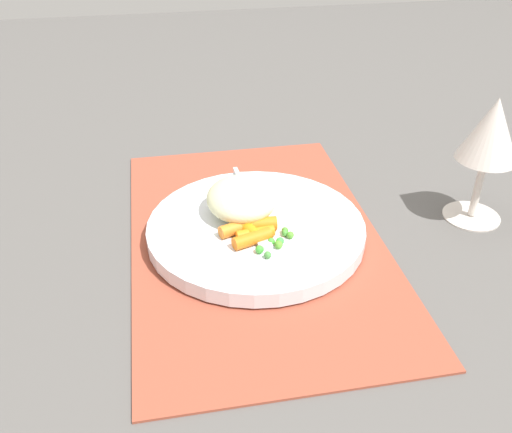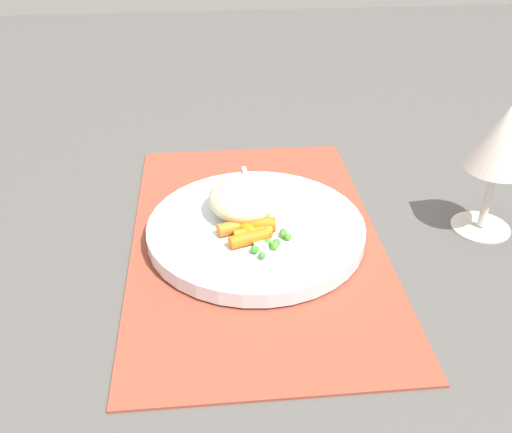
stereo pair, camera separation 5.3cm
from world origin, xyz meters
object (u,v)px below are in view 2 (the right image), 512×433
(plate, at_px, (256,230))
(rice_mound, at_px, (243,198))
(wine_glass, at_px, (500,143))
(carrot_portion, at_px, (249,230))
(fork, at_px, (254,213))

(plate, xyz_separation_m, rice_mound, (-0.03, -0.01, 0.03))
(plate, distance_m, wine_glass, 0.31)
(plate, distance_m, carrot_portion, 0.03)
(plate, height_order, fork, fork)
(rice_mound, bearing_deg, wine_glass, 85.75)
(fork, bearing_deg, plate, 3.50)
(fork, distance_m, wine_glass, 0.31)
(plate, distance_m, fork, 0.02)
(fork, bearing_deg, carrot_portion, -12.01)
(carrot_portion, xyz_separation_m, fork, (-0.04, 0.01, -0.00))
(rice_mound, distance_m, carrot_portion, 0.05)
(plate, height_order, carrot_portion, carrot_portion)
(rice_mound, bearing_deg, carrot_portion, 3.43)
(wine_glass, bearing_deg, fork, -93.11)
(carrot_portion, distance_m, wine_glass, 0.32)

